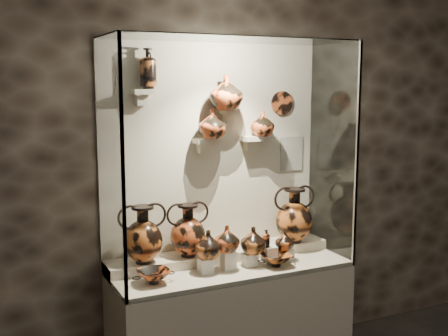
% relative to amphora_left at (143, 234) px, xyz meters
% --- Properties ---
extents(wall_back, '(5.00, 0.02, 3.20)m').
position_rel_amphora_left_xyz_m(wall_back, '(0.60, 0.19, 0.50)').
color(wall_back, '#2C231B').
rests_on(wall_back, ground).
extents(plinth, '(1.70, 0.60, 0.80)m').
position_rel_amphora_left_xyz_m(plinth, '(0.60, -0.13, -0.70)').
color(plinth, beige).
rests_on(plinth, floor).
extents(front_tier, '(1.68, 0.58, 0.03)m').
position_rel_amphora_left_xyz_m(front_tier, '(0.60, -0.13, -0.28)').
color(front_tier, beige).
rests_on(front_tier, plinth).
extents(rear_tier, '(1.70, 0.25, 0.10)m').
position_rel_amphora_left_xyz_m(rear_tier, '(0.60, 0.04, -0.25)').
color(rear_tier, beige).
rests_on(rear_tier, plinth).
extents(back_panel, '(1.70, 0.03, 1.60)m').
position_rel_amphora_left_xyz_m(back_panel, '(0.60, 0.18, 0.50)').
color(back_panel, beige).
rests_on(back_panel, plinth).
extents(glass_front, '(1.70, 0.01, 1.60)m').
position_rel_amphora_left_xyz_m(glass_front, '(0.60, -0.43, 0.50)').
color(glass_front, white).
rests_on(glass_front, plinth).
extents(glass_left, '(0.01, 0.60, 1.60)m').
position_rel_amphora_left_xyz_m(glass_left, '(-0.25, -0.13, 0.50)').
color(glass_left, white).
rests_on(glass_left, plinth).
extents(glass_right, '(0.01, 0.60, 1.60)m').
position_rel_amphora_left_xyz_m(glass_right, '(1.45, -0.13, 0.50)').
color(glass_right, white).
rests_on(glass_right, plinth).
extents(glass_top, '(1.70, 0.60, 0.01)m').
position_rel_amphora_left_xyz_m(glass_top, '(0.60, -0.13, 1.30)').
color(glass_top, white).
rests_on(glass_top, back_panel).
extents(frame_post_left, '(0.02, 0.02, 1.60)m').
position_rel_amphora_left_xyz_m(frame_post_left, '(-0.24, -0.42, 0.50)').
color(frame_post_left, gray).
rests_on(frame_post_left, plinth).
extents(frame_post_right, '(0.02, 0.02, 1.60)m').
position_rel_amphora_left_xyz_m(frame_post_right, '(1.44, -0.42, 0.50)').
color(frame_post_right, gray).
rests_on(frame_post_right, plinth).
extents(pedestal_a, '(0.09, 0.09, 0.10)m').
position_rel_amphora_left_xyz_m(pedestal_a, '(0.38, -0.18, -0.22)').
color(pedestal_a, silver).
rests_on(pedestal_a, front_tier).
extents(pedestal_b, '(0.09, 0.09, 0.13)m').
position_rel_amphora_left_xyz_m(pedestal_b, '(0.55, -0.18, -0.20)').
color(pedestal_b, silver).
rests_on(pedestal_b, front_tier).
extents(pedestal_c, '(0.09, 0.09, 0.09)m').
position_rel_amphora_left_xyz_m(pedestal_c, '(0.72, -0.18, -0.22)').
color(pedestal_c, silver).
rests_on(pedestal_c, front_tier).
extents(pedestal_d, '(0.09, 0.09, 0.12)m').
position_rel_amphora_left_xyz_m(pedestal_d, '(0.88, -0.18, -0.21)').
color(pedestal_d, silver).
rests_on(pedestal_d, front_tier).
extents(pedestal_e, '(0.09, 0.09, 0.08)m').
position_rel_amphora_left_xyz_m(pedestal_e, '(1.02, -0.18, -0.23)').
color(pedestal_e, silver).
rests_on(pedestal_e, front_tier).
extents(bracket_ul, '(0.14, 0.12, 0.04)m').
position_rel_amphora_left_xyz_m(bracket_ul, '(0.05, 0.11, 0.95)').
color(bracket_ul, beige).
rests_on(bracket_ul, back_panel).
extents(bracket_ca, '(0.14, 0.12, 0.04)m').
position_rel_amphora_left_xyz_m(bracket_ca, '(0.50, 0.11, 0.60)').
color(bracket_ca, beige).
rests_on(bracket_ca, back_panel).
extents(bracket_cb, '(0.10, 0.12, 0.04)m').
position_rel_amphora_left_xyz_m(bracket_cb, '(0.70, 0.11, 0.80)').
color(bracket_cb, beige).
rests_on(bracket_cb, back_panel).
extents(bracket_cc, '(0.14, 0.12, 0.04)m').
position_rel_amphora_left_xyz_m(bracket_cc, '(0.88, 0.11, 0.60)').
color(bracket_cc, beige).
rests_on(bracket_cc, back_panel).
extents(amphora_left, '(0.38, 0.38, 0.40)m').
position_rel_amphora_left_xyz_m(amphora_left, '(0.00, 0.00, 0.00)').
color(amphora_left, '#A95320').
rests_on(amphora_left, rear_tier).
extents(amphora_mid, '(0.39, 0.39, 0.38)m').
position_rel_amphora_left_xyz_m(amphora_mid, '(0.33, 0.01, -0.01)').
color(amphora_mid, '#C44C22').
rests_on(amphora_mid, rear_tier).
extents(amphora_right, '(0.42, 0.42, 0.42)m').
position_rel_amphora_left_xyz_m(amphora_right, '(1.19, -0.01, 0.01)').
color(amphora_right, '#A95320').
rests_on(amphora_right, rear_tier).
extents(jug_a, '(0.25, 0.25, 0.19)m').
position_rel_amphora_left_xyz_m(jug_a, '(0.40, -0.19, -0.07)').
color(jug_a, '#A95320').
rests_on(jug_a, pedestal_a).
extents(jug_b, '(0.21, 0.21, 0.18)m').
position_rel_amphora_left_xyz_m(jug_b, '(0.53, -0.20, -0.05)').
color(jug_b, '#C44C22').
rests_on(jug_b, pedestal_b).
extents(jug_c, '(0.20, 0.20, 0.19)m').
position_rel_amphora_left_xyz_m(jug_c, '(0.74, -0.20, -0.08)').
color(jug_c, '#A95320').
rests_on(jug_c, pedestal_c).
extents(jug_e, '(0.16, 0.16, 0.14)m').
position_rel_amphora_left_xyz_m(jug_e, '(1.00, -0.20, -0.12)').
color(jug_e, '#A95320').
rests_on(jug_e, pedestal_e).
extents(lekythos_small, '(0.08, 0.08, 0.14)m').
position_rel_amphora_left_xyz_m(lekythos_small, '(0.85, -0.19, -0.08)').
color(lekythos_small, '#C44C22').
rests_on(lekythos_small, pedestal_d).
extents(kylix_left, '(0.33, 0.31, 0.11)m').
position_rel_amphora_left_xyz_m(kylix_left, '(-0.00, -0.23, -0.21)').
color(kylix_left, '#C44C22').
rests_on(kylix_left, front_tier).
extents(kylix_right, '(0.34, 0.32, 0.11)m').
position_rel_amphora_left_xyz_m(kylix_right, '(0.88, -0.28, -0.21)').
color(kylix_right, '#A95320').
rests_on(kylix_right, front_tier).
extents(lekythos_tall, '(0.13, 0.13, 0.31)m').
position_rel_amphora_left_xyz_m(lekythos_tall, '(0.09, 0.10, 1.12)').
color(lekythos_tall, '#A95320').
rests_on(lekythos_tall, bracket_ul).
extents(ovoid_vase_a, '(0.24, 0.24, 0.21)m').
position_rel_amphora_left_xyz_m(ovoid_vase_a, '(0.54, 0.06, 0.72)').
color(ovoid_vase_a, '#C44C22').
rests_on(ovoid_vase_a, bracket_ca).
extents(ovoid_vase_b, '(0.25, 0.25, 0.25)m').
position_rel_amphora_left_xyz_m(ovoid_vase_b, '(0.64, 0.04, 0.94)').
color(ovoid_vase_b, '#C44C22').
rests_on(ovoid_vase_b, bracket_cb).
extents(ovoid_vase_c, '(0.23, 0.23, 0.19)m').
position_rel_amphora_left_xyz_m(ovoid_vase_c, '(0.95, 0.07, 0.71)').
color(ovoid_vase_c, '#C44C22').
rests_on(ovoid_vase_c, bracket_cc).
extents(wall_plate, '(0.18, 0.02, 0.18)m').
position_rel_amphora_left_xyz_m(wall_plate, '(1.17, 0.16, 0.86)').
color(wall_plate, '#A64520').
rests_on(wall_plate, back_panel).
extents(info_placard, '(0.20, 0.01, 0.27)m').
position_rel_amphora_left_xyz_m(info_placard, '(1.27, 0.16, 0.46)').
color(info_placard, beige).
rests_on(info_placard, back_panel).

